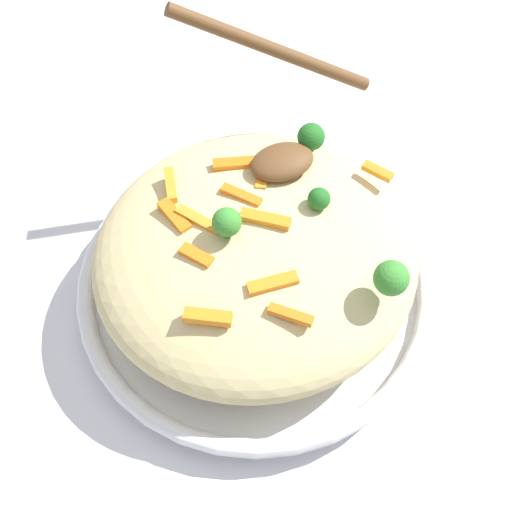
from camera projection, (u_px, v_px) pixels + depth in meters
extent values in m
plane|color=silver|center=(256.00, 297.00, 0.66)|extent=(2.40, 2.40, 0.00)
cylinder|color=silver|center=(256.00, 292.00, 0.66)|extent=(0.30, 0.30, 0.02)
torus|color=silver|center=(256.00, 282.00, 0.64)|extent=(0.33, 0.33, 0.02)
torus|color=black|center=(256.00, 280.00, 0.64)|extent=(0.32, 0.32, 0.00)
ellipsoid|color=#DBC689|center=(256.00, 255.00, 0.60)|extent=(0.28, 0.27, 0.09)
cube|color=orange|center=(267.00, 222.00, 0.56)|extent=(0.04, 0.03, 0.01)
cube|color=orange|center=(175.00, 217.00, 0.58)|extent=(0.02, 0.04, 0.01)
cube|color=orange|center=(273.00, 283.00, 0.54)|extent=(0.04, 0.01, 0.01)
cube|color=orange|center=(234.00, 164.00, 0.61)|extent=(0.04, 0.02, 0.01)
cube|color=orange|center=(262.00, 178.00, 0.60)|extent=(0.02, 0.03, 0.01)
cube|color=orange|center=(291.00, 315.00, 0.53)|extent=(0.03, 0.03, 0.01)
cube|color=orange|center=(171.00, 185.00, 0.59)|extent=(0.02, 0.04, 0.01)
cube|color=orange|center=(199.00, 220.00, 0.57)|extent=(0.03, 0.04, 0.01)
cube|color=orange|center=(237.00, 197.00, 0.58)|extent=(0.03, 0.03, 0.01)
cube|color=orange|center=(378.00, 171.00, 0.60)|extent=(0.02, 0.03, 0.01)
cube|color=orange|center=(208.00, 317.00, 0.52)|extent=(0.04, 0.03, 0.01)
cube|color=orange|center=(197.00, 256.00, 0.55)|extent=(0.02, 0.03, 0.01)
cylinder|color=#377928|center=(227.00, 230.00, 0.56)|extent=(0.01, 0.01, 0.01)
sphere|color=#3D8E33|center=(226.00, 221.00, 0.55)|extent=(0.02, 0.02, 0.02)
cylinder|color=#377928|center=(388.00, 288.00, 0.54)|extent=(0.01, 0.01, 0.01)
sphere|color=#3D8E33|center=(391.00, 278.00, 0.53)|extent=(0.03, 0.03, 0.03)
cylinder|color=#205B1C|center=(320.00, 209.00, 0.58)|extent=(0.01, 0.01, 0.01)
sphere|color=#236B23|center=(321.00, 202.00, 0.57)|extent=(0.02, 0.02, 0.02)
cylinder|color=#205B1C|center=(310.00, 146.00, 0.62)|extent=(0.01, 0.01, 0.01)
sphere|color=#236B23|center=(311.00, 137.00, 0.61)|extent=(0.02, 0.02, 0.02)
ellipsoid|color=brown|center=(282.00, 162.00, 0.60)|extent=(0.06, 0.04, 0.02)
cylinder|color=brown|center=(273.00, 49.00, 0.61)|extent=(0.17, 0.07, 0.10)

